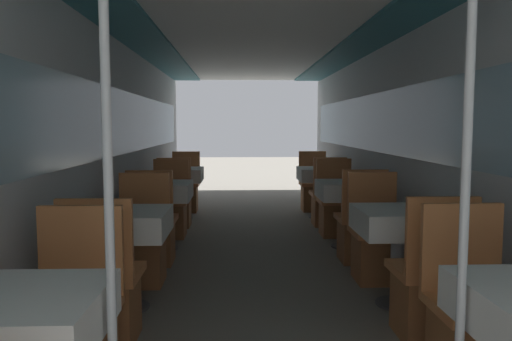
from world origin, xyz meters
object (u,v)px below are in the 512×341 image
object	(u,v)px
chair_right_far_1	(376,248)
support_pole_right_0	(465,193)
dining_table_right_2	(347,193)
chair_left_near_1	(105,298)
dining_table_left_3	(181,177)
chair_right_near_1	(429,294)
chair_left_far_0	(73,340)
chair_right_near_2	(360,233)
chair_right_near_3	(327,204)
support_pole_left_0	(109,195)
dining_table_right_1	(399,226)
chair_left_near_2	(153,235)
chair_right_far_3	(314,192)
chair_right_far_0	(473,333)
dining_table_right_3	(320,177)
chair_left_near_3	(176,205)
dining_table_left_0	(17,327)
chair_left_far_3	(185,193)
dining_table_left_1	(125,228)
chair_right_far_2	(336,212)
chair_left_far_2	(170,213)
chair_left_far_1	(142,250)
dining_table_left_2	(162,194)

from	to	relation	value
chair_right_far_1	support_pole_right_0	bearing A→B (deg)	81.67
dining_table_right_2	chair_left_near_1	bearing A→B (deg)	-130.31
dining_table_left_3	chair_right_near_1	size ratio (longest dim) A/B	0.78
chair_left_far_0	chair_right_near_1	xyz separation A→B (m)	(2.04, 0.60, 0.00)
chair_right_near_2	dining_table_right_2	bearing A→B (deg)	90.00
chair_right_far_1	chair_right_near_3	xyz separation A→B (m)	(0.00, 2.40, 0.00)
chair_left_near_1	support_pole_left_0	bearing A→B (deg)	-73.66
dining_table_right_1	dining_table_right_2	size ratio (longest dim) A/B	1.00
support_pole_left_0	dining_table_left_3	size ratio (longest dim) A/B	3.00
chair_left_near_2	chair_right_far_3	world-z (taller)	same
chair_right_far_0	dining_table_right_3	xyz separation A→B (m)	(0.00, 4.80, 0.32)
chair_left_near_3	dining_table_right_2	world-z (taller)	chair_left_near_3
chair_left_far_0	chair_left_near_2	xyz separation A→B (m)	(0.00, 2.40, 0.00)
dining_table_left_0	chair_left_far_3	xyz separation A→B (m)	(0.00, 6.00, -0.32)
dining_table_left_1	chair_right_far_3	bearing A→B (deg)	64.13
chair_right_far_2	dining_table_right_3	xyz separation A→B (m)	(0.00, 1.20, 0.32)
chair_right_near_2	chair_right_far_3	size ratio (longest dim) A/B	1.00
dining_table_left_0	support_pole_right_0	distance (m)	1.76
chair_left_far_2	dining_table_right_1	bearing A→B (deg)	130.31
chair_right_near_1	chair_right_near_2	distance (m)	1.80
chair_left_far_1	chair_left_far_2	size ratio (longest dim) A/B	1.00
dining_table_left_3	chair_right_near_1	xyz separation A→B (m)	(2.04, -4.20, -0.32)
dining_table_left_3	support_pole_right_0	size ratio (longest dim) A/B	0.33
dining_table_left_0	chair_right_far_2	xyz separation A→B (m)	(2.04, 4.20, -0.32)
chair_left_near_1	support_pole_right_0	xyz separation A→B (m)	(1.68, -1.20, 0.81)
chair_right_far_0	dining_table_right_3	world-z (taller)	chair_right_far_0
dining_table_right_2	chair_right_far_2	world-z (taller)	chair_right_far_2
dining_table_right_2	chair_right_far_0	bearing A→B (deg)	-90.00
chair_right_far_1	chair_right_far_3	distance (m)	3.60
dining_table_left_0	support_pole_left_0	bearing A→B (deg)	0.00
dining_table_left_0	chair_left_far_2	size ratio (longest dim) A/B	0.78
dining_table_left_1	chair_right_far_1	size ratio (longest dim) A/B	0.78
chair_left_near_3	chair_left_far_3	bearing A→B (deg)	90.00
chair_left_near_3	support_pole_right_0	bearing A→B (deg)	-70.65
chair_left_far_3	chair_right_far_0	distance (m)	5.77
chair_right_far_0	dining_table_left_2	bearing A→B (deg)	-55.82
chair_right_near_2	support_pole_right_0	bearing A→B (deg)	-96.69
support_pole_right_0	chair_left_far_2	bearing A→B (deg)	111.86
support_pole_right_0	chair_right_near_3	bearing A→B (deg)	85.81
chair_right_far_3	dining_table_left_3	bearing A→B (deg)	16.43
dining_table_right_3	dining_table_left_2	bearing A→B (deg)	-138.53
chair_left_near_2	chair_right_near_2	xyz separation A→B (m)	(2.04, 0.00, 0.00)
chair_left_near_3	chair_left_far_3	size ratio (longest dim) A/B	1.00
chair_right_far_0	support_pole_right_0	distance (m)	1.07
support_pole_left_0	chair_left_near_3	size ratio (longest dim) A/B	2.35
chair_left_far_3	dining_table_right_2	bearing A→B (deg)	130.31
dining_table_left_0	dining_table_right_1	world-z (taller)	same
chair_left_near_2	chair_right_far_3	xyz separation A→B (m)	(2.04, 3.00, 0.00)
chair_right_far_1	dining_table_left_3	bearing A→B (deg)	-55.82
dining_table_right_2	dining_table_right_3	xyz separation A→B (m)	(0.00, 1.80, 0.00)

